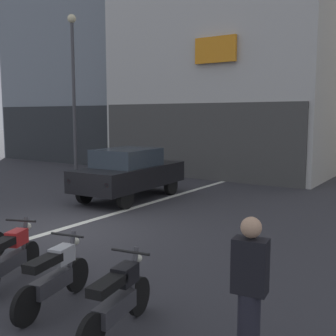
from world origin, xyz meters
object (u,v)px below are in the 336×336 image
Objects in this scene: car_black_crossing_near at (129,172)px; person_by_motorcycles at (250,293)px; street_lamp at (73,80)px; motorcycle_black_row_rightmost at (118,299)px; motorcycle_silver_row_right_mid at (54,275)px; motorcycle_red_row_centre at (11,256)px.

car_black_crossing_near is 9.41m from person_by_motorcycles.
street_lamp is 4.14× the size of motorcycle_black_row_rightmost.
motorcycle_black_row_rightmost is at bearing -52.00° from car_black_crossing_near.
motorcycle_silver_row_right_mid is at bearing 176.37° from motorcycle_black_row_rightmost.
car_black_crossing_near reaches higher than motorcycle_red_row_centre.
car_black_crossing_near is 2.52× the size of motorcycle_black_row_rightmost.
person_by_motorcycles is at bearing -43.37° from car_black_crossing_near.
car_black_crossing_near is 8.48m from motorcycle_black_row_rightmost.
motorcycle_black_row_rightmost is at bearing -3.63° from motorcycle_silver_row_right_mid.
motorcycle_black_row_rightmost is (10.08, -9.01, -3.71)m from street_lamp.
motorcycle_silver_row_right_mid is 0.99× the size of motorcycle_black_row_rightmost.
motorcycle_black_row_rightmost is (2.48, -0.26, 0.00)m from motorcycle_red_row_centre.
car_black_crossing_near is 6.32m from street_lamp.
street_lamp reaches higher than motorcycle_silver_row_right_mid.
motorcycle_silver_row_right_mid is at bearing -177.43° from person_by_motorcycles.
motorcycle_red_row_centre is at bearing -66.88° from car_black_crossing_near.
car_black_crossing_near is 2.54× the size of motorcycle_silver_row_right_mid.
motorcycle_silver_row_right_mid and motorcycle_black_row_rightmost have the same top height.
motorcycle_silver_row_right_mid is (8.84, -8.93, -3.71)m from street_lamp.
car_black_crossing_near is 2.50× the size of person_by_motorcycles.
motorcycle_red_row_centre is at bearing 173.99° from motorcycle_black_row_rightmost.
person_by_motorcycles is (4.11, -0.05, 0.40)m from motorcycle_red_row_centre.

